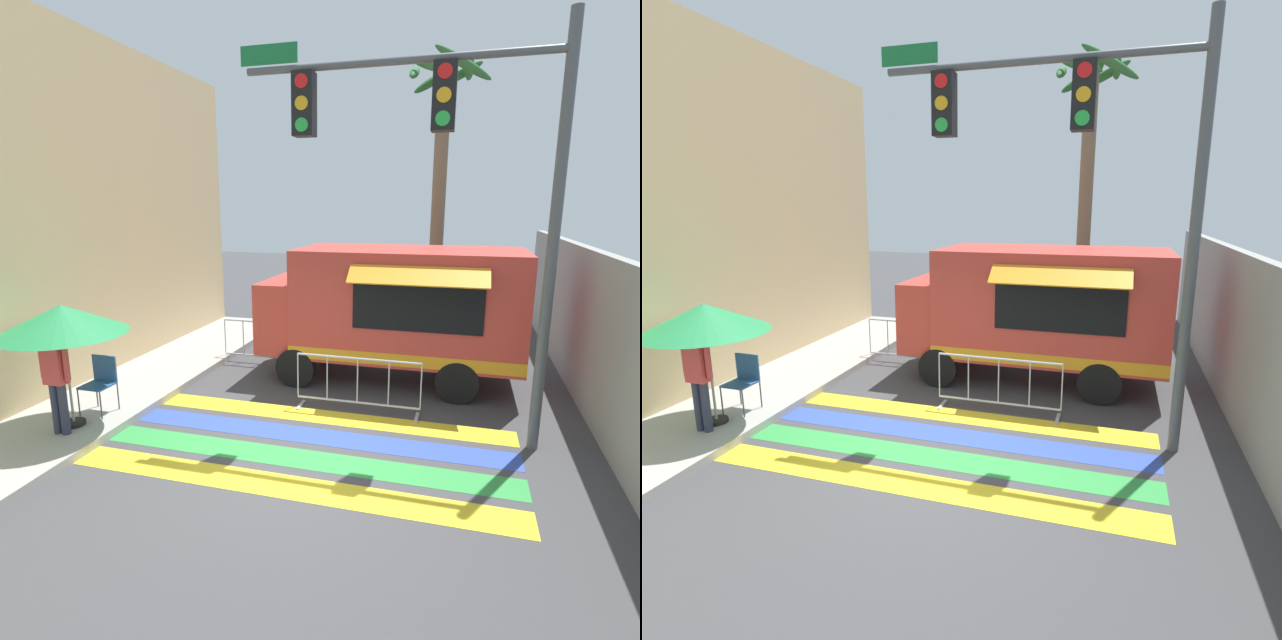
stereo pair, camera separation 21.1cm
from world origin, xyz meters
TOP-DOWN VIEW (x-y plane):
  - ground_plane at (0.00, 0.00)m, footprint 60.00×60.00m
  - sidewalk_left at (-5.24, 0.00)m, footprint 4.40×16.00m
  - concrete_wall_right at (4.48, 3.00)m, footprint 0.20×16.00m
  - crosswalk_painted at (0.00, 0.59)m, footprint 6.40×2.84m
  - food_truck at (0.75, 4.10)m, footprint 5.29×2.73m
  - traffic_signal_pole at (1.86, 1.49)m, footprint 4.70×0.29m
  - patio_umbrella at (-3.75, 0.02)m, footprint 1.96×1.96m
  - folding_chair at (-3.68, 0.64)m, footprint 0.46×0.46m
  - vendor_person at (-3.70, -0.29)m, footprint 0.53×0.23m
  - barricade_front at (0.51, 2.10)m, footprint 2.25×0.44m
  - barricade_side at (-2.19, 4.24)m, footprint 1.90×0.44m
  - palm_tree at (1.44, 8.50)m, footprint 2.20×2.38m

SIDE VIEW (x-z plane):
  - ground_plane at x=0.00m, z-range 0.00..0.00m
  - crosswalk_painted at x=0.00m, z-range 0.00..0.01m
  - sidewalk_left at x=-5.24m, z-range 0.00..0.14m
  - barricade_side at x=-2.19m, z-range -0.01..1.01m
  - barricade_front at x=0.51m, z-range 0.00..1.02m
  - folding_chair at x=-3.68m, z-range 0.25..1.21m
  - vendor_person at x=-3.70m, z-range 0.27..2.02m
  - concrete_wall_right at x=4.48m, z-range 0.00..2.85m
  - food_truck at x=0.75m, z-range 0.20..2.97m
  - patio_umbrella at x=-3.75m, z-range 0.90..2.90m
  - traffic_signal_pole at x=1.86m, z-range 1.30..7.39m
  - palm_tree at x=1.44m, z-range 1.24..8.80m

